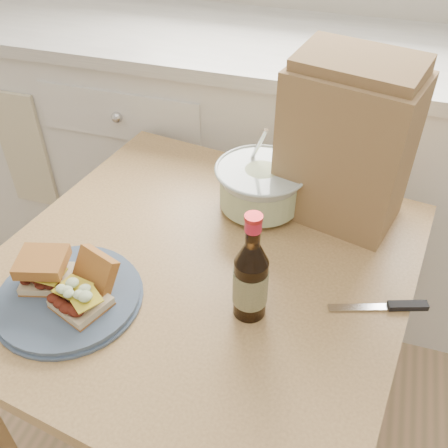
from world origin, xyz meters
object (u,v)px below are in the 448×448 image
(dining_table, at_px, (202,296))
(coleslaw_bowl, at_px, (260,188))
(paper_bag, at_px, (345,149))
(beer_bottle, at_px, (251,279))
(plate, at_px, (69,297))

(dining_table, height_order, coleslaw_bowl, coleslaw_bowl)
(dining_table, relative_size, coleslaw_bowl, 4.45)
(paper_bag, bearing_deg, dining_table, -118.36)
(dining_table, relative_size, paper_bag, 2.76)
(beer_bottle, bearing_deg, plate, -177.76)
(plate, relative_size, coleslaw_bowl, 1.29)
(dining_table, distance_m, beer_bottle, 0.26)
(coleslaw_bowl, bearing_deg, beer_bottle, -78.89)
(dining_table, height_order, paper_bag, paper_bag)
(plate, bearing_deg, paper_bag, 43.93)
(plate, distance_m, coleslaw_bowl, 0.51)
(dining_table, distance_m, plate, 0.31)
(coleslaw_bowl, distance_m, paper_bag, 0.22)
(coleslaw_bowl, relative_size, beer_bottle, 0.92)
(plate, xyz_separation_m, coleslaw_bowl, (0.29, 0.41, 0.05))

